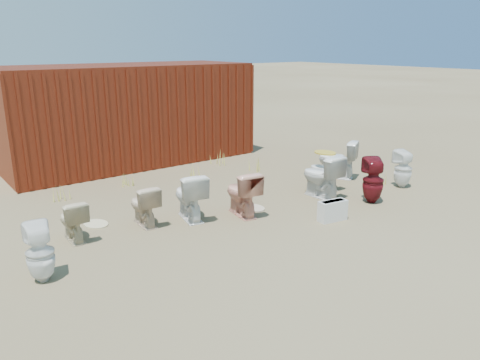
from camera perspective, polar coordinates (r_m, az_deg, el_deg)
ground at (r=8.07m, az=2.60°, el=-4.71°), size 100.00×100.00×0.00m
shipping_container at (r=12.10m, az=-13.47°, el=7.85°), size 6.00×2.40×2.40m
toilet_front_a at (r=7.96m, az=-6.18°, el=-1.94°), size 0.62×0.89×0.82m
toilet_front_pink at (r=8.11m, az=0.24°, el=-1.59°), size 0.57×0.85×0.80m
toilet_front_c at (r=9.18m, az=9.90°, el=0.48°), size 0.49×0.84×0.85m
toilet_front_maroon at (r=9.07m, az=15.92°, el=-0.06°), size 0.54×0.54×0.86m
toilet_front_e at (r=10.58m, az=11.79°, el=2.47°), size 0.81×0.95×0.84m
toilet_back_a at (r=6.40m, az=-23.20°, el=-8.14°), size 0.38×0.39×0.77m
toilet_back_beige_left at (r=7.53m, az=-19.72°, el=-4.63°), size 0.39×0.65×0.65m
toilet_back_beige_right at (r=7.83m, az=-11.65°, el=-3.01°), size 0.43×0.70×0.69m
toilet_back_yellowlid at (r=9.74m, az=10.22°, el=1.08°), size 0.47×0.76×0.75m
toilet_back_e at (r=10.25m, az=19.26°, el=1.29°), size 0.42×0.43×0.79m
yellow_lid at (r=9.64m, az=10.34°, el=3.30°), size 0.38×0.48×0.02m
loose_tank at (r=8.07m, az=11.21°, el=-3.69°), size 0.53×0.28×0.35m
loose_lid_near at (r=8.53m, az=1.51°, el=-3.42°), size 0.47×0.56×0.02m
loose_lid_far at (r=8.14m, az=-17.15°, el=-5.16°), size 0.45×0.53×0.02m
weed_clump_a at (r=9.54m, az=-20.99°, el=-1.54°), size 0.36×0.36×0.29m
weed_clump_b at (r=10.39m, az=-5.57°, el=0.95°), size 0.32×0.32×0.30m
weed_clump_c at (r=11.03m, az=2.28°, el=2.10°), size 0.36×0.36×0.36m
weed_clump_d at (r=10.16m, az=-13.80°, el=-0.03°), size 0.30×0.30×0.23m
weed_clump_e at (r=11.58m, az=-2.62°, el=2.72°), size 0.34×0.34×0.34m
weed_clump_f at (r=10.35m, az=16.44°, el=0.19°), size 0.28×0.28×0.27m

